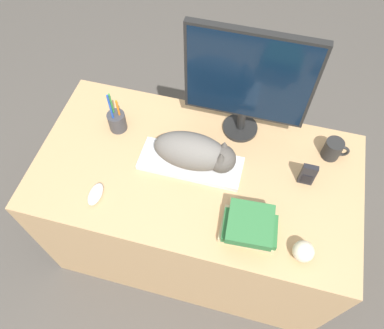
{
  "coord_description": "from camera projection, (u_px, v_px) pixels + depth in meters",
  "views": [
    {
      "loc": [
        0.19,
        -0.44,
        2.1
      ],
      "look_at": [
        -0.01,
        0.35,
        0.82
      ],
      "focal_mm": 35.0,
      "sensor_mm": 36.0,
      "label": 1
    }
  ],
  "objects": [
    {
      "name": "cat",
      "position": [
        196.0,
        152.0,
        1.5
      ],
      "size": [
        0.34,
        0.15,
        0.16
      ],
      "color": "#66605B",
      "rests_on": "keyboard"
    },
    {
      "name": "computer_mouse",
      "position": [
        96.0,
        194.0,
        1.49
      ],
      "size": [
        0.05,
        0.1,
        0.03
      ],
      "color": "silver",
      "rests_on": "desk"
    },
    {
      "name": "baseball",
      "position": [
        303.0,
        251.0,
        1.34
      ],
      "size": [
        0.08,
        0.08,
        0.08
      ],
      "color": "beige",
      "rests_on": "desk"
    },
    {
      "name": "coffee_mug",
      "position": [
        333.0,
        149.0,
        1.57
      ],
      "size": [
        0.11,
        0.08,
        0.09
      ],
      "color": "black",
      "rests_on": "desk"
    },
    {
      "name": "pen_cup",
      "position": [
        117.0,
        121.0,
        1.65
      ],
      "size": [
        0.08,
        0.08,
        0.23
      ],
      "color": "#38383D",
      "rests_on": "desk"
    },
    {
      "name": "monitor",
      "position": [
        248.0,
        81.0,
        1.43
      ],
      "size": [
        0.5,
        0.16,
        0.53
      ],
      "color": "black",
      "rests_on": "desk"
    },
    {
      "name": "ground_plane",
      "position": [
        178.0,
        300.0,
        2.02
      ],
      "size": [
        12.0,
        12.0,
        0.0
      ],
      "primitive_type": "plane",
      "color": "#4C4742"
    },
    {
      "name": "keyboard",
      "position": [
        191.0,
        163.0,
        1.57
      ],
      "size": [
        0.43,
        0.16,
        0.02
      ],
      "color": "silver",
      "rests_on": "desk"
    },
    {
      "name": "book_stack",
      "position": [
        249.0,
        227.0,
        1.38
      ],
      "size": [
        0.21,
        0.18,
        0.1
      ],
      "color": "#C6B284",
      "rests_on": "desk"
    },
    {
      "name": "phone",
      "position": [
        308.0,
        175.0,
        1.49
      ],
      "size": [
        0.06,
        0.02,
        0.11
      ],
      "color": "black",
      "rests_on": "desk"
    },
    {
      "name": "desk",
      "position": [
        196.0,
        210.0,
        1.89
      ],
      "size": [
        1.37,
        0.73,
        0.76
      ],
      "color": "tan",
      "rests_on": "ground_plane"
    }
  ]
}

